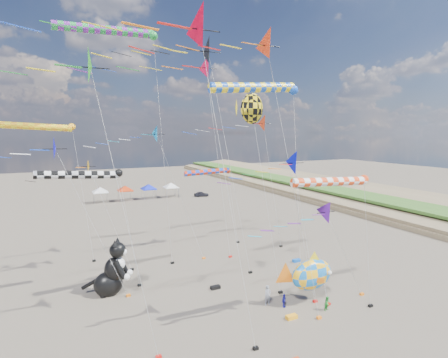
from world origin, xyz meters
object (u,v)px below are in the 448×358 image
parked_car (201,194)px  child_green (328,303)px  person_adult (268,295)px  cat_inflatable (111,266)px  child_blue (284,301)px  fish_inflatable (311,275)px

parked_car → child_green: bearing=177.6°
person_adult → cat_inflatable: bearing=146.5°
child_green → child_blue: (-2.90, 1.95, -0.02)m
fish_inflatable → parked_car: size_ratio=1.61×
cat_inflatable → person_adult: (11.51, -7.80, -1.71)m
fish_inflatable → child_green: size_ratio=4.52×
cat_inflatable → child_blue: 15.38m
cat_inflatable → parked_car: 48.65m
cat_inflatable → child_green: size_ratio=4.32×
child_green → child_blue: size_ratio=1.04×
fish_inflatable → parked_car: fish_inflatable is taller
child_blue → person_adult: bearing=107.3°
cat_inflatable → fish_inflatable: 17.52m
child_green → person_adult: bearing=130.4°
fish_inflatable → person_adult: fish_inflatable is taller
child_green → parked_car: (9.78, 52.24, -0.03)m
person_adult → child_blue: size_ratio=1.50×
parked_car → fish_inflatable: bearing=176.9°
fish_inflatable → person_adult: size_ratio=3.12×
cat_inflatable → child_blue: (12.52, -8.71, -1.99)m
child_green → parked_car: bearing=66.0°
fish_inflatable → child_green: bearing=-76.9°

